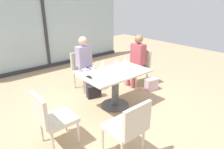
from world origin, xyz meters
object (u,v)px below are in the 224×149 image
object	(u,v)px
chair_side_end	(51,117)
wine_glass_6	(85,69)
wine_glass_4	(126,59)
coffee_cup	(124,65)
chair_front_left	(128,126)
wine_glass_5	(102,64)
wine_glass_0	(103,62)
chair_far_right	(139,65)
wine_glass_1	(116,62)
handbag_1	(151,84)
chair_near_window	(83,68)
handbag_0	(94,91)
cell_phone_on_table	(90,77)
person_near_window	(85,61)
person_far_right	(136,58)
wine_glass_2	(94,68)
wine_glass_3	(93,75)
dining_table_main	(115,81)

from	to	relation	value
chair_side_end	wine_glass_6	world-z (taller)	wine_glass_6
wine_glass_4	coffee_cup	distance (m)	0.16
wine_glass_4	coffee_cup	world-z (taller)	wine_glass_4
chair_front_left	wine_glass_5	xyz separation A→B (m)	(0.65, 1.39, 0.37)
wine_glass_4	wine_glass_6	world-z (taller)	same
wine_glass_0	chair_front_left	bearing A→B (deg)	-116.36
chair_far_right	wine_glass_4	xyz separation A→B (m)	(-0.72, -0.25, 0.37)
wine_glass_1	coffee_cup	distance (m)	0.20
chair_front_left	handbag_1	size ratio (longest dim) A/B	2.90
chair_near_window	wine_glass_5	xyz separation A→B (m)	(-0.14, -0.93, 0.37)
wine_glass_0	handbag_1	world-z (taller)	wine_glass_0
wine_glass_0	wine_glass_5	xyz separation A→B (m)	(-0.09, -0.10, 0.00)
handbag_0	cell_phone_on_table	bearing A→B (deg)	-114.58
chair_front_left	wine_glass_0	world-z (taller)	wine_glass_0
person_near_window	wine_glass_4	distance (m)	0.98
chair_side_end	person_far_right	distance (m)	2.65
wine_glass_0	wine_glass_5	distance (m)	0.13
chair_near_window	wine_glass_2	distance (m)	1.12
person_near_window	wine_glass_5	world-z (taller)	person_near_window
chair_near_window	wine_glass_2	size ratio (longest dim) A/B	4.70
cell_phone_on_table	wine_glass_0	bearing A→B (deg)	24.95
wine_glass_1	chair_far_right	bearing A→B (deg)	16.10
chair_near_window	wine_glass_5	size ratio (longest dim) A/B	4.70
cell_phone_on_table	chair_near_window	bearing A→B (deg)	62.46
wine_glass_6	cell_phone_on_table	distance (m)	0.17
wine_glass_1	person_near_window	bearing A→B (deg)	100.89
chair_far_right	person_far_right	bearing A→B (deg)	-180.00
chair_side_end	wine_glass_0	distance (m)	1.59
wine_glass_0	coffee_cup	world-z (taller)	wine_glass_0
chair_side_end	wine_glass_2	xyz separation A→B (m)	(1.08, 0.48, 0.37)
wine_glass_3	wine_glass_5	size ratio (longest dim) A/B	1.00
chair_side_end	wine_glass_1	size ratio (longest dim) A/B	4.70
chair_front_left	wine_glass_2	bearing A→B (deg)	73.02
wine_glass_4	wine_glass_5	xyz separation A→B (m)	(-0.60, 0.03, 0.00)
wine_glass_2	wine_glass_5	bearing A→B (deg)	12.54
person_near_window	wine_glass_4	xyz separation A→B (m)	(0.46, -0.85, 0.16)
dining_table_main	chair_near_window	xyz separation A→B (m)	(0.00, 1.16, -0.04)
handbag_0	wine_glass_6	bearing A→B (deg)	-123.13
chair_side_end	wine_glass_3	world-z (taller)	wine_glass_3
wine_glass_6	handbag_0	xyz separation A→B (m)	(0.43, 0.38, -0.72)
person_near_window	chair_side_end	bearing A→B (deg)	-137.14
wine_glass_1	handbag_0	world-z (taller)	wine_glass_1
cell_phone_on_table	coffee_cup	bearing A→B (deg)	1.25
wine_glass_2	cell_phone_on_table	bearing A→B (deg)	-149.82
person_far_right	wine_glass_1	xyz separation A→B (m)	(-0.90, -0.29, 0.16)
chair_near_window	cell_phone_on_table	size ratio (longest dim) A/B	6.04
dining_table_main	person_far_right	world-z (taller)	person_far_right
chair_near_window	wine_glass_4	world-z (taller)	wine_glass_4
chair_side_end	person_near_window	size ratio (longest dim) A/B	0.69
person_far_right	chair_near_window	bearing A→B (deg)	146.47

